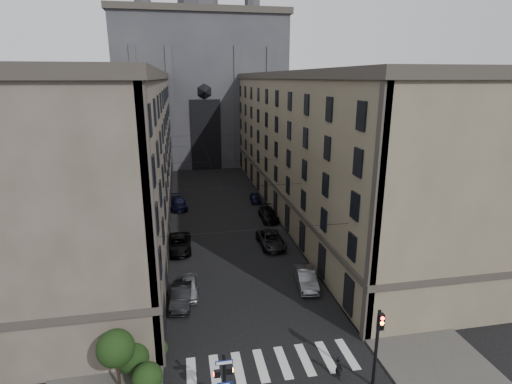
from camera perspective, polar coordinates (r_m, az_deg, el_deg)
sidewalk_left at (r=55.71m, az=-15.75°, el=-3.47°), size 7.00×80.00×0.15m
sidewalk_right at (r=57.64m, az=5.51°, el=-2.27°), size 7.00×80.00×0.15m
zebra_crossing at (r=28.53m, az=2.33°, el=-23.31°), size 11.00×3.20×0.01m
building_left at (r=53.81m, az=-19.62°, el=5.74°), size 13.60×60.60×18.85m
building_right at (r=56.35m, az=8.65°, el=6.91°), size 13.60×60.60×18.85m
gothic_tower at (r=91.56m, az=-7.91°, el=15.69°), size 35.00×23.00×58.00m
pedestrian_signal_left at (r=23.95m, az=-4.57°, el=-25.19°), size 1.02×0.38×4.00m
traffic_light_right at (r=25.94m, az=16.99°, el=-19.54°), size 0.34×0.50×5.20m
shrub_cluster at (r=27.16m, az=-17.28°, el=-21.64°), size 3.90×4.40×3.90m
tram_wires at (r=53.45m, az=-5.07°, el=4.25°), size 14.00×60.00×0.43m
car_left_near at (r=35.78m, az=-9.53°, el=-13.27°), size 1.92×4.27×1.42m
car_left_midnear at (r=34.56m, az=-10.60°, el=-14.38°), size 2.02×4.71×1.51m
car_left_midfar at (r=44.31m, az=-10.99°, el=-7.27°), size 2.73×5.75×1.58m
car_left_far at (r=58.36m, az=-11.09°, el=-1.54°), size 2.91×5.66×1.57m
car_right_near at (r=36.84m, az=7.17°, el=-12.17°), size 2.18×4.77×1.52m
car_right_midnear at (r=44.69m, az=2.16°, el=-6.79°), size 2.66×5.60×1.54m
car_right_midfar at (r=52.74m, az=1.76°, el=-3.19°), size 2.15×5.14×1.48m
car_right_far at (r=60.17m, az=-0.07°, el=-0.84°), size 1.78×3.87×1.29m
pedestrian at (r=27.54m, az=11.75°, el=-23.29°), size 0.54×0.66×1.57m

